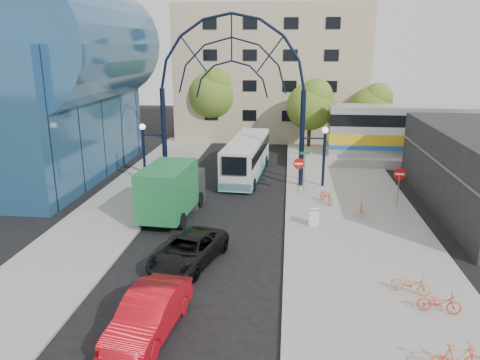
# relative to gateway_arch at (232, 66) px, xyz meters

# --- Properties ---
(ground) EXTENTS (120.00, 120.00, 0.00)m
(ground) POSITION_rel_gateway_arch_xyz_m (0.00, -14.00, -8.56)
(ground) COLOR black
(ground) RESTS_ON ground
(sidewalk_east) EXTENTS (8.00, 56.00, 0.12)m
(sidewalk_east) POSITION_rel_gateway_arch_xyz_m (8.00, -10.00, -8.50)
(sidewalk_east) COLOR gray
(sidewalk_east) RESTS_ON ground
(plaza_west) EXTENTS (5.00, 50.00, 0.12)m
(plaza_west) POSITION_rel_gateway_arch_xyz_m (-6.50, -8.00, -8.50)
(plaza_west) COLOR gray
(plaza_west) RESTS_ON ground
(gateway_arch) EXTENTS (13.64, 0.44, 12.10)m
(gateway_arch) POSITION_rel_gateway_arch_xyz_m (0.00, 0.00, 0.00)
(gateway_arch) COLOR black
(gateway_arch) RESTS_ON ground
(stop_sign) EXTENTS (0.80, 0.07, 2.50)m
(stop_sign) POSITION_rel_gateway_arch_xyz_m (4.80, -2.00, -6.56)
(stop_sign) COLOR slate
(stop_sign) RESTS_ON sidewalk_east
(do_not_enter_sign) EXTENTS (0.76, 0.07, 2.48)m
(do_not_enter_sign) POSITION_rel_gateway_arch_xyz_m (11.00, -4.00, -6.58)
(do_not_enter_sign) COLOR slate
(do_not_enter_sign) RESTS_ON sidewalk_east
(street_name_sign) EXTENTS (0.70, 0.70, 2.80)m
(street_name_sign) POSITION_rel_gateway_arch_xyz_m (5.20, -1.40, -6.43)
(street_name_sign) COLOR slate
(street_name_sign) RESTS_ON sidewalk_east
(sandwich_board) EXTENTS (0.55, 0.61, 0.99)m
(sandwich_board) POSITION_rel_gateway_arch_xyz_m (5.60, -8.02, -7.81)
(sandwich_board) COLOR white
(sandwich_board) RESTS_ON sidewalk_east
(transit_hall) EXTENTS (16.50, 18.00, 14.50)m
(transit_hall) POSITION_rel_gateway_arch_xyz_m (-15.30, 1.00, -1.86)
(transit_hall) COLOR #28527A
(transit_hall) RESTS_ON ground
(apartment_block) EXTENTS (20.00, 12.10, 14.00)m
(apartment_block) POSITION_rel_gateway_arch_xyz_m (2.00, 20.97, -1.55)
(apartment_block) COLOR tan
(apartment_block) RESTS_ON ground
(train_platform) EXTENTS (32.00, 5.00, 0.80)m
(train_platform) POSITION_rel_gateway_arch_xyz_m (20.00, 8.00, -8.16)
(train_platform) COLOR gray
(train_platform) RESTS_ON ground
(train_car) EXTENTS (25.10, 3.05, 4.20)m
(train_car) POSITION_rel_gateway_arch_xyz_m (20.00, 8.00, -5.66)
(train_car) COLOR #B7B7BC
(train_car) RESTS_ON train_platform
(tree_north_a) EXTENTS (4.48, 4.48, 7.00)m
(tree_north_a) POSITION_rel_gateway_arch_xyz_m (6.12, 11.93, -3.95)
(tree_north_a) COLOR #382314
(tree_north_a) RESTS_ON ground
(tree_north_b) EXTENTS (5.12, 5.12, 8.00)m
(tree_north_b) POSITION_rel_gateway_arch_xyz_m (-3.88, 15.93, -3.29)
(tree_north_b) COLOR #382314
(tree_north_b) RESTS_ON ground
(tree_north_c) EXTENTS (4.16, 4.16, 6.50)m
(tree_north_c) POSITION_rel_gateway_arch_xyz_m (12.12, 13.93, -4.28)
(tree_north_c) COLOR #382314
(tree_north_c) RESTS_ON ground
(city_bus) EXTENTS (3.06, 10.66, 2.89)m
(city_bus) POSITION_rel_gateway_arch_xyz_m (0.81, 2.71, -7.04)
(city_bus) COLOR silver
(city_bus) RESTS_ON ground
(green_truck) EXTENTS (2.90, 6.67, 3.29)m
(green_truck) POSITION_rel_gateway_arch_xyz_m (-2.74, -6.87, -6.92)
(green_truck) COLOR black
(green_truck) RESTS_ON ground
(black_suv) EXTENTS (3.55, 5.42, 1.38)m
(black_suv) POSITION_rel_gateway_arch_xyz_m (-0.46, -13.20, -7.86)
(black_suv) COLOR black
(black_suv) RESTS_ON ground
(red_sedan) EXTENTS (2.24, 4.95, 1.58)m
(red_sedan) POSITION_rel_gateway_arch_xyz_m (-0.68, -18.78, -7.77)
(red_sedan) COLOR #B60B16
(red_sedan) RESTS_ON ground
(bike_near_a) EXTENTS (1.21, 1.82, 0.91)m
(bike_near_a) POSITION_rel_gateway_arch_xyz_m (6.58, -3.83, -7.98)
(bike_near_a) COLOR #EF522F
(bike_near_a) RESTS_ON sidewalk_east
(bike_near_b) EXTENTS (0.58, 1.60, 0.94)m
(bike_near_b) POSITION_rel_gateway_arch_xyz_m (8.50, -6.00, -7.96)
(bike_near_b) COLOR orange
(bike_near_b) RESTS_ON sidewalk_east
(bike_far_a) EXTENTS (1.68, 1.07, 0.84)m
(bike_far_a) POSITION_rel_gateway_arch_xyz_m (9.20, -15.13, -8.02)
(bike_far_a) COLOR orange
(bike_far_a) RESTS_ON sidewalk_east
(bike_far_b) EXTENTS (1.73, 0.64, 1.02)m
(bike_far_b) POSITION_rel_gateway_arch_xyz_m (9.42, -19.97, -7.93)
(bike_far_b) COLOR #D8492B
(bike_far_b) RESTS_ON sidewalk_east
(bike_far_c) EXTENTS (1.67, 0.79, 0.84)m
(bike_far_c) POSITION_rel_gateway_arch_xyz_m (9.92, -16.49, -8.01)
(bike_far_c) COLOR red
(bike_far_c) RESTS_ON sidewalk_east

